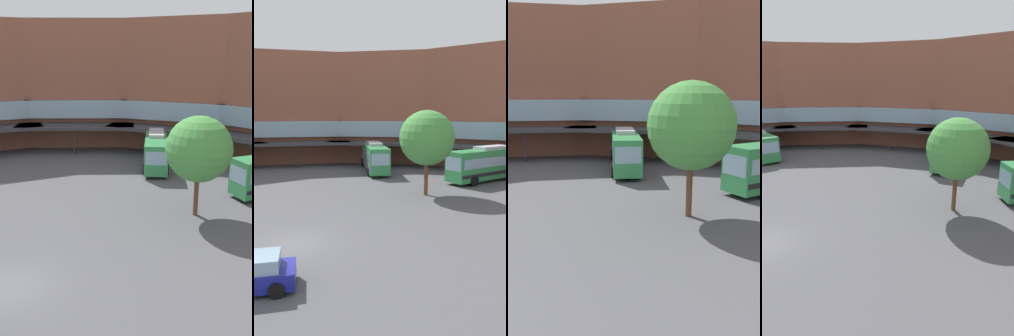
# 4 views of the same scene
# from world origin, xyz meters

# --- Properties ---
(station_building) EXTENTS (77.09, 40.52, 16.56)m
(station_building) POSITION_xyz_m (-0.00, 22.20, 7.87)
(station_building) COLOR #93543F
(station_building) RESTS_ON ground
(bus_2) EXTENTS (7.93, 11.92, 3.81)m
(bus_2) POSITION_xyz_m (-4.98, 25.30, 1.93)
(bus_2) COLOR #338C4C
(bus_2) RESTS_ON ground
(plaza_tree) EXTENTS (5.02, 5.02, 7.82)m
(plaza_tree) POSITION_xyz_m (4.52, 14.22, 5.30)
(plaza_tree) COLOR brown
(plaza_tree) RESTS_ON ground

